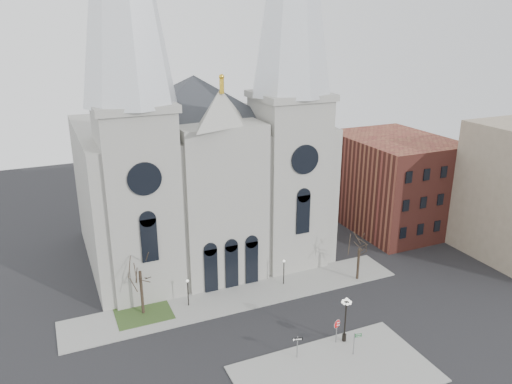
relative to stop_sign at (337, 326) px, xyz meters
name	(u,v)px	position (x,y,z in m)	size (l,w,h in m)	color
ground	(282,351)	(-5.54, 1.04, -1.99)	(160.00, 160.00, 0.00)	black
sidewalk_near	(336,374)	(-2.54, -3.96, -1.92)	(18.00, 10.00, 0.14)	gray
sidewalk_far	(240,297)	(-5.54, 12.04, -1.92)	(40.00, 6.00, 0.14)	gray
grass_patch	(143,313)	(-16.54, 13.04, -1.90)	(6.00, 5.00, 0.18)	#2C4A20
cathedral	(203,123)	(-5.54, 23.90, 16.49)	(33.00, 26.66, 54.00)	#99978E
bg_building_brick	(393,182)	(24.46, 23.04, 5.01)	(14.00, 18.00, 14.00)	brown
tree_left	(140,269)	(-16.54, 13.04, 3.59)	(3.20, 3.20, 7.50)	black
tree_right	(359,247)	(9.46, 10.04, 2.47)	(3.20, 3.20, 6.00)	black
ped_lamp_left	(188,288)	(-11.54, 12.54, 0.34)	(0.32, 0.32, 3.26)	black
ped_lamp_right	(284,268)	(0.46, 12.54, 0.34)	(0.32, 0.32, 3.26)	black
stop_sign	(337,326)	(0.00, 0.00, 0.00)	(0.94, 0.10, 2.61)	slate
globe_lamp	(346,314)	(0.89, -0.11, 1.23)	(1.39, 1.39, 4.91)	black
one_way_sign	(297,343)	(-4.68, -0.52, -0.30)	(0.99, 0.33, 2.32)	slate
street_name_sign	(355,342)	(0.59, -2.31, -0.47)	(0.74, 0.22, 2.35)	slate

